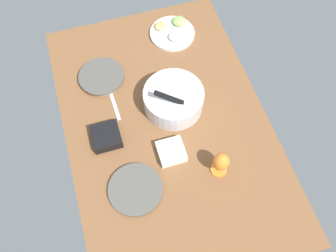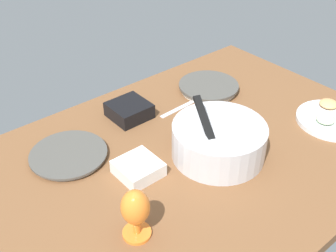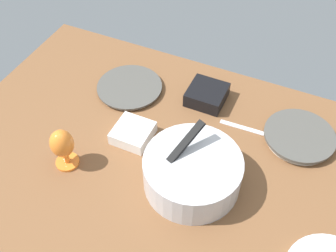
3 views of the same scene
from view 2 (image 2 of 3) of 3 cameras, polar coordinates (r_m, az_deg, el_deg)
ground_plane at (r=142.63cm, az=1.89°, el=-4.92°), size 160.00×104.00×4.00cm
dinner_plate_left at (r=178.13cm, az=5.58°, el=5.30°), size 25.31×25.31×3.02cm
dinner_plate_right at (r=144.52cm, az=-13.45°, el=-3.89°), size 26.14×26.14×1.95cm
mixing_bowl at (r=139.50cm, az=6.96°, el=-1.86°), size 31.45×31.45×19.47cm
fruit_platter at (r=169.56cm, az=21.81°, el=1.03°), size 26.62×26.62×5.54cm
hurricane_glass_orange at (r=110.99cm, az=-4.47°, el=-11.39°), size 8.00×8.00×15.78cm
square_bowl_black at (r=160.17cm, az=-5.34°, el=2.26°), size 14.21×14.21×5.71cm
square_bowl_white at (r=133.54cm, az=-4.10°, el=-5.72°), size 13.04×13.04×4.68cm
fork_by_left_plate at (r=165.45cm, az=1.42°, el=2.41°), size 18.06×2.50×0.60cm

